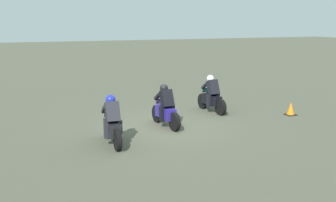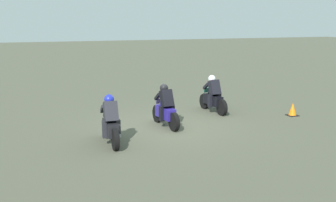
# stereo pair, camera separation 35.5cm
# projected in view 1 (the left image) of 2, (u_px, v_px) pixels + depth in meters

# --- Properties ---
(ground_plane) EXTENTS (120.00, 120.00, 0.00)m
(ground_plane) POSITION_uv_depth(u_px,v_px,m) (167.00, 126.00, 14.90)
(ground_plane) COLOR #4B4D3D
(rider_lane_a) EXTENTS (2.04, 0.55, 1.51)m
(rider_lane_a) POSITION_uv_depth(u_px,v_px,m) (212.00, 97.00, 17.10)
(rider_lane_a) COLOR black
(rider_lane_a) RESTS_ON ground_plane
(rider_lane_b) EXTENTS (2.04, 0.55, 1.51)m
(rider_lane_b) POSITION_uv_depth(u_px,v_px,m) (166.00, 109.00, 14.75)
(rider_lane_b) COLOR black
(rider_lane_b) RESTS_ON ground_plane
(rider_lane_c) EXTENTS (2.04, 0.55, 1.51)m
(rider_lane_c) POSITION_uv_depth(u_px,v_px,m) (112.00, 124.00, 12.65)
(rider_lane_c) COLOR black
(rider_lane_c) RESTS_ON ground_plane
(traffic_cone) EXTENTS (0.40, 0.40, 0.52)m
(traffic_cone) POSITION_uv_depth(u_px,v_px,m) (291.00, 109.00, 16.58)
(traffic_cone) COLOR black
(traffic_cone) RESTS_ON ground_plane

